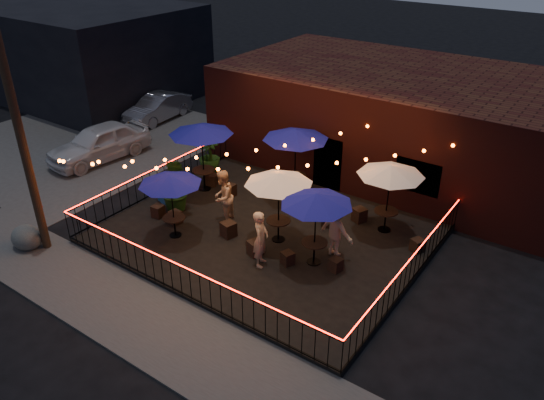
% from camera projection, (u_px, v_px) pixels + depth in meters
% --- Properties ---
extents(ground, '(110.00, 110.00, 0.00)m').
position_uv_depth(ground, '(228.00, 265.00, 16.27)').
color(ground, black).
rests_on(ground, ground).
extents(patio, '(10.00, 8.00, 0.15)m').
position_uv_depth(patio, '(266.00, 235.00, 17.68)').
color(patio, black).
rests_on(patio, ground).
extents(sidewalk, '(18.00, 2.50, 0.05)m').
position_uv_depth(sidewalk, '(150.00, 324.00, 13.93)').
color(sidewalk, '#464341').
rests_on(sidewalk, ground).
extents(parking_lot, '(11.00, 12.00, 0.02)m').
position_uv_depth(parking_lot, '(86.00, 140.00, 25.20)').
color(parking_lot, '#464341').
rests_on(parking_lot, ground).
extents(brick_building, '(14.00, 8.00, 4.00)m').
position_uv_depth(brick_building, '(397.00, 119.00, 21.99)').
color(brick_building, '#3B1310').
rests_on(brick_building, ground).
extents(background_building, '(12.00, 9.00, 5.00)m').
position_uv_depth(background_building, '(84.00, 50.00, 30.63)').
color(background_building, black).
rests_on(background_building, ground).
extents(utility_pole, '(0.26, 0.26, 8.00)m').
position_uv_depth(utility_pole, '(19.00, 131.00, 15.22)').
color(utility_pole, '#322514').
rests_on(utility_pole, ground).
extents(fence_front, '(10.00, 0.04, 1.04)m').
position_uv_depth(fence_front, '(181.00, 280.00, 14.52)').
color(fence_front, black).
rests_on(fence_front, patio).
extents(fence_left, '(0.04, 8.00, 1.04)m').
position_uv_depth(fence_left, '(158.00, 180.00, 19.92)').
color(fence_left, black).
rests_on(fence_left, patio).
extents(fence_right, '(0.04, 8.00, 1.04)m').
position_uv_depth(fence_right, '(410.00, 272.00, 14.87)').
color(fence_right, black).
rests_on(fence_right, patio).
extents(festoon_lights, '(10.02, 8.72, 1.32)m').
position_uv_depth(festoon_lights, '(234.00, 164.00, 16.80)').
color(festoon_lights, '#FF590E').
rests_on(festoon_lights, ground).
extents(cafe_table_0, '(2.36, 2.36, 2.22)m').
position_uv_depth(cafe_table_0, '(170.00, 180.00, 16.53)').
color(cafe_table_0, black).
rests_on(cafe_table_0, patio).
extents(cafe_table_1, '(2.67, 2.67, 2.64)m').
position_uv_depth(cafe_table_1, '(201.00, 130.00, 19.28)').
color(cafe_table_1, black).
rests_on(cafe_table_1, patio).
extents(cafe_table_2, '(2.18, 2.18, 2.38)m').
position_uv_depth(cafe_table_2, '(279.00, 180.00, 16.23)').
color(cafe_table_2, black).
rests_on(cafe_table_2, patio).
extents(cafe_table_3, '(2.53, 2.53, 2.64)m').
position_uv_depth(cafe_table_3, '(296.00, 135.00, 18.84)').
color(cafe_table_3, black).
rests_on(cafe_table_3, patio).
extents(cafe_table_4, '(2.52, 2.52, 2.37)m').
position_uv_depth(cafe_table_4, '(316.00, 200.00, 15.12)').
color(cafe_table_4, black).
rests_on(cafe_table_4, patio).
extents(cafe_table_5, '(2.83, 2.83, 2.39)m').
position_uv_depth(cafe_table_5, '(391.00, 171.00, 16.75)').
color(cafe_table_5, black).
rests_on(cafe_table_5, patio).
extents(bistro_chair_0, '(0.39, 0.39, 0.43)m').
position_uv_depth(bistro_chair_0, '(158.00, 211.00, 18.47)').
color(bistro_chair_0, black).
rests_on(bistro_chair_0, patio).
extents(bistro_chair_1, '(0.41, 0.41, 0.44)m').
position_uv_depth(bistro_chair_1, '(175.00, 217.00, 18.09)').
color(bistro_chair_1, black).
rests_on(bistro_chair_1, patio).
extents(bistro_chair_2, '(0.49, 0.49, 0.46)m').
position_uv_depth(bistro_chair_2, '(212.00, 180.00, 20.61)').
color(bistro_chair_2, black).
rests_on(bistro_chair_2, patio).
extents(bistro_chair_3, '(0.41, 0.41, 0.47)m').
position_uv_depth(bistro_chair_3, '(230.00, 190.00, 19.83)').
color(bistro_chair_3, black).
rests_on(bistro_chair_3, patio).
extents(bistro_chair_4, '(0.51, 0.51, 0.50)m').
position_uv_depth(bistro_chair_4, '(228.00, 229.00, 17.36)').
color(bistro_chair_4, black).
rests_on(bistro_chair_4, patio).
extents(bistro_chair_5, '(0.52, 0.52, 0.48)m').
position_uv_depth(bistro_chair_5, '(255.00, 248.00, 16.41)').
color(bistro_chair_5, black).
rests_on(bistro_chair_5, patio).
extents(bistro_chair_6, '(0.38, 0.38, 0.45)m').
position_uv_depth(bistro_chair_6, '(294.00, 202.00, 19.06)').
color(bistro_chair_6, black).
rests_on(bistro_chair_6, patio).
extents(bistro_chair_7, '(0.53, 0.53, 0.50)m').
position_uv_depth(bistro_chair_7, '(329.00, 219.00, 17.94)').
color(bistro_chair_7, black).
rests_on(bistro_chair_7, patio).
extents(bistro_chair_8, '(0.43, 0.43, 0.40)m').
position_uv_depth(bistro_chair_8, '(288.00, 258.00, 16.00)').
color(bistro_chair_8, black).
rests_on(bistro_chair_8, patio).
extents(bistro_chair_9, '(0.40, 0.40, 0.40)m').
position_uv_depth(bistro_chair_9, '(336.00, 265.00, 15.70)').
color(bistro_chair_9, black).
rests_on(bistro_chair_9, patio).
extents(bistro_chair_10, '(0.53, 0.53, 0.48)m').
position_uv_depth(bistro_chair_10, '(359.00, 215.00, 18.21)').
color(bistro_chair_10, black).
rests_on(bistro_chair_10, patio).
extents(bistro_chair_11, '(0.47, 0.47, 0.42)m').
position_uv_depth(bistro_chair_11, '(417.00, 245.00, 16.59)').
color(bistro_chair_11, black).
rests_on(bistro_chair_11, patio).
extents(patron_a, '(0.65, 0.77, 1.81)m').
position_uv_depth(patron_a, '(261.00, 239.00, 15.64)').
color(patron_a, tan).
rests_on(patron_a, patio).
extents(patron_b, '(0.95, 1.09, 1.90)m').
position_uv_depth(patron_b, '(223.00, 197.00, 17.84)').
color(patron_b, '#D59F87').
rests_on(patron_b, patio).
extents(patron_c, '(1.24, 0.81, 1.81)m').
position_uv_depth(patron_c, '(336.00, 229.00, 16.11)').
color(patron_c, tan).
rests_on(patron_c, patio).
extents(potted_shrub_a, '(1.64, 1.54, 1.48)m').
position_uv_depth(potted_shrub_a, '(177.00, 191.00, 18.66)').
color(potted_shrub_a, '#14340F').
rests_on(potted_shrub_a, patio).
extents(potted_shrub_b, '(0.78, 0.64, 1.35)m').
position_uv_depth(potted_shrub_b, '(175.00, 174.00, 20.00)').
color(potted_shrub_b, '#17390F').
rests_on(potted_shrub_b, patio).
extents(potted_shrub_c, '(0.98, 0.98, 1.53)m').
position_uv_depth(potted_shrub_c, '(209.00, 155.00, 21.39)').
color(potted_shrub_c, '#0F380C').
rests_on(potted_shrub_c, patio).
extents(cooler, '(0.70, 0.59, 0.80)m').
position_uv_depth(cooler, '(165.00, 192.00, 19.35)').
color(cooler, '#1A55A1').
rests_on(cooler, patio).
extents(boulder, '(1.04, 0.90, 0.76)m').
position_uv_depth(boulder, '(27.00, 237.00, 16.96)').
color(boulder, '#4B4C47').
rests_on(boulder, ground).
extents(car_white, '(2.31, 4.71, 1.55)m').
position_uv_depth(car_white, '(99.00, 143.00, 22.88)').
color(car_white, silver).
rests_on(car_white, ground).
extents(car_silver, '(1.69, 4.10, 1.32)m').
position_uv_depth(car_silver, '(158.00, 108.00, 27.31)').
color(car_silver, gray).
rests_on(car_silver, ground).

